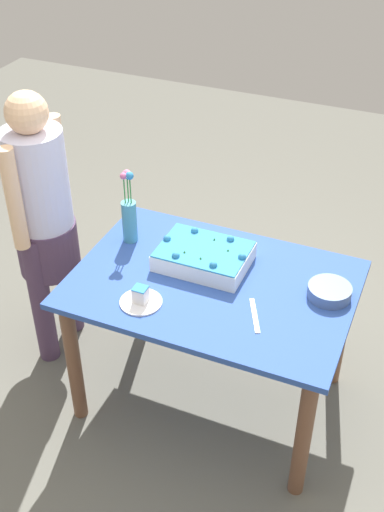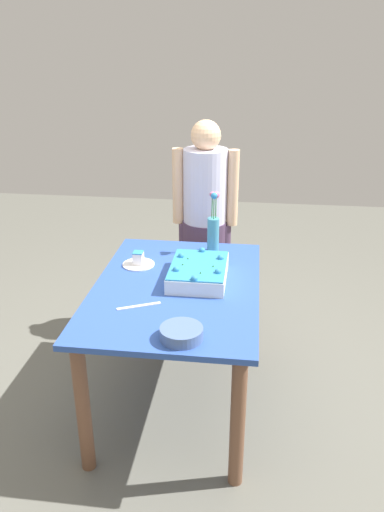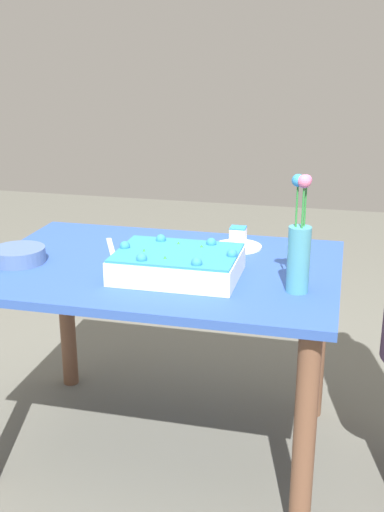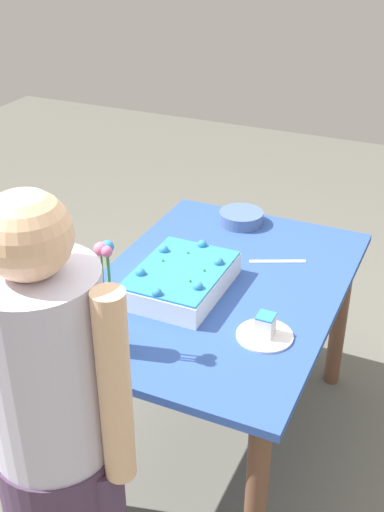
{
  "view_description": "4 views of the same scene",
  "coord_description": "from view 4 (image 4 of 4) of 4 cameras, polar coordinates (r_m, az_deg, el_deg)",
  "views": [
    {
      "loc": [
        0.8,
        -2.14,
        2.55
      ],
      "look_at": [
        -0.11,
        0.01,
        0.86
      ],
      "focal_mm": 45.0,
      "sensor_mm": 36.0,
      "label": 1
    },
    {
      "loc": [
        2.35,
        0.38,
        1.96
      ],
      "look_at": [
        -0.06,
        0.08,
        0.9
      ],
      "focal_mm": 35.0,
      "sensor_mm": 36.0,
      "label": 2
    },
    {
      "loc": [
        -0.62,
        2.09,
        1.51
      ],
      "look_at": [
        -0.11,
        -0.01,
        0.79
      ],
      "focal_mm": 45.0,
      "sensor_mm": 36.0,
      "label": 3
    },
    {
      "loc": [
        -1.86,
        -0.74,
        2.0
      ],
      "look_at": [
        -0.08,
        0.07,
        0.9
      ],
      "focal_mm": 45.0,
      "sensor_mm": 36.0,
      "label": 4
    }
  ],
  "objects": [
    {
      "name": "ground_plane",
      "position": [
        2.83,
        2.02,
        -15.61
      ],
      "size": [
        8.0,
        8.0,
        0.0
      ],
      "primitive_type": "plane",
      "color": "#5F5F55"
    },
    {
      "name": "dining_table",
      "position": [
        2.43,
        2.28,
        -5.08
      ],
      "size": [
        1.27,
        0.88,
        0.76
      ],
      "color": "#2D4EA1",
      "rests_on": "ground_plane"
    },
    {
      "name": "sheet_cake",
      "position": [
        2.3,
        -0.98,
        -2.04
      ],
      "size": [
        0.42,
        0.3,
        0.11
      ],
      "color": "white",
      "rests_on": "dining_table"
    },
    {
      "name": "serving_plate_with_slice",
      "position": [
        2.09,
        6.51,
        -6.59
      ],
      "size": [
        0.19,
        0.19,
        0.08
      ],
      "color": "white",
      "rests_on": "dining_table"
    },
    {
      "name": "cake_knife",
      "position": [
        2.52,
        7.62,
        -0.48
      ],
      "size": [
        0.11,
        0.21,
        0.0
      ],
      "primitive_type": "cube",
      "rotation": [
        0.0,
        0.0,
        5.15
      ],
      "color": "silver",
      "rests_on": "dining_table"
    },
    {
      "name": "flower_vase",
      "position": [
        1.97,
        -7.28,
        -4.97
      ],
      "size": [
        0.07,
        0.07,
        0.38
      ],
      "color": "teal",
      "rests_on": "dining_table"
    },
    {
      "name": "fruit_bowl",
      "position": [
        2.8,
        4.4,
        3.43
      ],
      "size": [
        0.19,
        0.19,
        0.05
      ],
      "primitive_type": "cylinder",
      "color": "#4C6797",
      "rests_on": "dining_table"
    },
    {
      "name": "person_standing",
      "position": [
        1.68,
        -12.19,
        -14.62
      ],
      "size": [
        0.31,
        0.45,
        1.49
      ],
      "color": "#4B3652",
      "rests_on": "ground_plane"
    }
  ]
}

